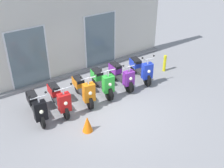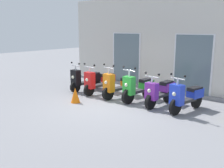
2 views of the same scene
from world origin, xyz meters
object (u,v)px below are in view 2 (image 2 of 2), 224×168
scooter_black (85,79)px  scooter_orange (119,85)px  scooter_green (138,88)px  scooter_blue (186,96)px  scooter_purple (160,92)px  scooter_red (99,81)px  traffic_cone (75,95)px

scooter_black → scooter_orange: bearing=1.3°
scooter_green → scooter_blue: scooter_green is taller
scooter_purple → scooter_blue: bearing=-1.6°
scooter_red → scooter_orange: scooter_orange is taller
scooter_red → traffic_cone: size_ratio=3.03×
scooter_red → scooter_purple: 2.59m
scooter_black → scooter_blue: scooter_blue is taller
scooter_orange → scooter_purple: (1.66, 0.08, -0.00)m
scooter_orange → scooter_purple: 1.66m
scooter_red → scooter_blue: (3.51, 0.09, -0.00)m
scooter_orange → traffic_cone: 1.65m
scooter_blue → traffic_cone: 3.64m
scooter_orange → scooter_blue: (2.58, 0.05, 0.01)m
scooter_black → scooter_green: size_ratio=0.97×
traffic_cone → scooter_purple: bearing=33.1°
scooter_orange → scooter_green: 0.81m
scooter_blue → scooter_green: bearing=179.7°
scooter_purple → scooter_blue: size_ratio=0.99×
scooter_black → scooter_blue: 4.29m
scooter_purple → scooter_green: bearing=-179.0°
scooter_black → traffic_cone: scooter_black is taller
scooter_red → scooter_purple: (2.59, 0.11, -0.01)m
scooter_black → scooter_purple: (3.36, 0.12, -0.00)m
scooter_orange → scooter_green: (0.81, 0.06, 0.01)m
scooter_purple → scooter_red: bearing=-177.5°
scooter_orange → scooter_blue: size_ratio=1.02×
scooter_black → scooter_purple: scooter_black is taller
scooter_black → traffic_cone: bearing=-55.3°
scooter_black → scooter_orange: scooter_orange is taller
scooter_black → scooter_green: (2.51, 0.10, 0.01)m
scooter_green → scooter_black: bearing=-177.7°
traffic_cone → scooter_black: bearing=124.7°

